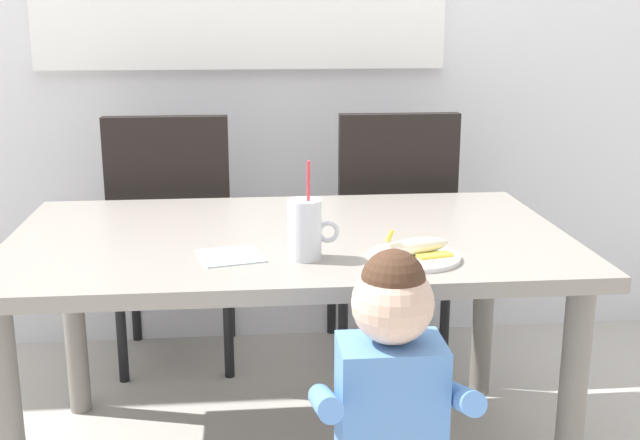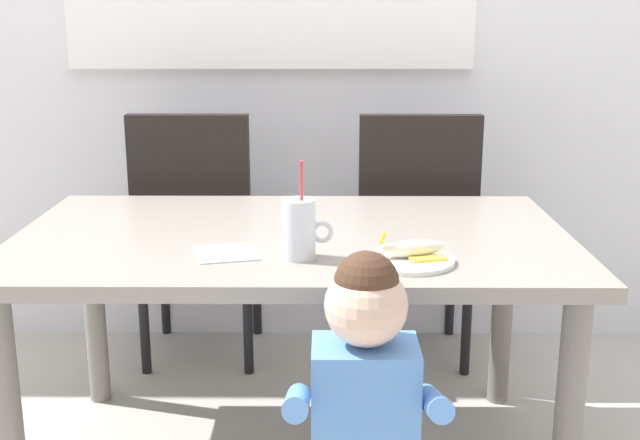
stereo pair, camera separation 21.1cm
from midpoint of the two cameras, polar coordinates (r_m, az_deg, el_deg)
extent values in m
cube|color=gray|center=(2.21, 0.74, -1.44)|extent=(1.53, 0.91, 0.04)
cylinder|color=slate|center=(2.11, -18.75, -13.41)|extent=(0.07, 0.07, 0.66)
cylinder|color=slate|center=(2.12, 20.20, -13.43)|extent=(0.07, 0.07, 0.66)
cylinder|color=slate|center=(2.77, -13.76, -6.21)|extent=(0.07, 0.07, 0.66)
cylinder|color=slate|center=(2.77, 15.07, -6.25)|extent=(0.07, 0.07, 0.66)
cube|color=black|center=(3.04, -6.55, -1.60)|extent=(0.44, 0.44, 0.06)
cube|color=black|center=(2.79, -7.19, 2.59)|extent=(0.42, 0.05, 0.48)
cylinder|color=black|center=(3.28, -2.73, -4.71)|extent=(0.04, 0.04, 0.42)
cylinder|color=black|center=(3.32, -9.30, -4.64)|extent=(0.04, 0.04, 0.42)
cylinder|color=black|center=(2.93, -3.13, -7.17)|extent=(0.04, 0.04, 0.42)
cylinder|color=black|center=(2.97, -10.51, -7.05)|extent=(0.04, 0.04, 0.42)
cube|color=black|center=(3.05, 8.50, -1.63)|extent=(0.44, 0.44, 0.06)
cube|color=black|center=(2.79, 9.27, 2.54)|extent=(0.42, 0.05, 0.48)
cylinder|color=black|center=(3.33, 11.15, -4.67)|extent=(0.04, 0.04, 0.42)
cylinder|color=black|center=(3.28, 4.60, -4.73)|extent=(0.04, 0.04, 0.42)
cylinder|color=black|center=(2.98, 12.47, -7.08)|extent=(0.04, 0.04, 0.42)
cylinder|color=black|center=(2.93, 5.12, -7.20)|extent=(0.04, 0.04, 0.42)
cube|color=#598CD1|center=(1.72, 6.82, -13.51)|extent=(0.22, 0.15, 0.30)
sphere|color=beige|center=(1.62, 7.07, -6.15)|extent=(0.17, 0.17, 0.17)
sphere|color=#472D1E|center=(1.60, 7.13, -4.58)|extent=(0.13, 0.13, 0.13)
cylinder|color=#598CD1|center=(1.67, 2.04, -13.00)|extent=(0.05, 0.24, 0.13)
cylinder|color=#598CD1|center=(1.70, 11.73, -12.77)|extent=(0.05, 0.24, 0.13)
cylinder|color=silver|center=(1.96, 1.54, -0.69)|extent=(0.08, 0.08, 0.15)
cylinder|color=beige|center=(1.97, 1.53, -1.53)|extent=(0.07, 0.07, 0.08)
torus|color=silver|center=(1.96, 3.23, -0.91)|extent=(0.06, 0.01, 0.06)
cylinder|color=#E5333F|center=(1.94, 1.79, 1.18)|extent=(0.01, 0.05, 0.22)
cylinder|color=white|center=(1.97, 9.36, -2.89)|extent=(0.23, 0.23, 0.01)
ellipsoid|color=#F4EAC6|center=(1.97, 9.61, -2.09)|extent=(0.18, 0.09, 0.04)
cube|color=yellow|center=(1.96, 10.81, -2.78)|extent=(0.10, 0.05, 0.01)
cube|color=yellow|center=(2.02, 9.68, -2.21)|extent=(0.10, 0.05, 0.01)
cylinder|color=yellow|center=(1.93, 7.62, -1.32)|extent=(0.03, 0.02, 0.03)
cube|color=silver|center=(2.02, -3.73, -2.43)|extent=(0.18, 0.18, 0.00)
camera|label=1|loc=(0.11, -87.14, 0.75)|focal=44.72mm
camera|label=2|loc=(0.11, 92.86, -0.75)|focal=44.72mm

